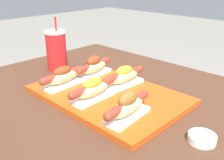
{
  "coord_description": "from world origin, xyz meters",
  "views": [
    {
      "loc": [
        0.62,
        -0.6,
        1.08
      ],
      "look_at": [
        0.04,
        -0.01,
        0.74
      ],
      "focal_mm": 42.0,
      "sensor_mm": 36.0,
      "label": 1
    }
  ],
  "objects_px": {
    "serving_tray": "(108,95)",
    "hot_dog_4": "(124,76)",
    "hot_dog_0": "(63,77)",
    "hot_dog_3": "(94,67)",
    "drink_cup": "(56,51)",
    "sauce_bowl": "(202,138)",
    "hot_dog_1": "(93,89)",
    "hot_dog_2": "(128,106)"
  },
  "relations": [
    {
      "from": "hot_dog_0",
      "to": "drink_cup",
      "type": "xyz_separation_m",
      "value": [
        -0.2,
        0.11,
        0.04
      ]
    },
    {
      "from": "hot_dog_2",
      "to": "serving_tray",
      "type": "bearing_deg",
      "value": 153.04
    },
    {
      "from": "hot_dog_3",
      "to": "hot_dog_4",
      "type": "height_order",
      "value": "hot_dog_3"
    },
    {
      "from": "hot_dog_2",
      "to": "sauce_bowl",
      "type": "height_order",
      "value": "hot_dog_2"
    },
    {
      "from": "hot_dog_3",
      "to": "hot_dog_4",
      "type": "relative_size",
      "value": 0.99
    },
    {
      "from": "serving_tray",
      "to": "drink_cup",
      "type": "distance_m",
      "value": 0.37
    },
    {
      "from": "hot_dog_2",
      "to": "hot_dog_3",
      "type": "bearing_deg",
      "value": 153.2
    },
    {
      "from": "hot_dog_2",
      "to": "drink_cup",
      "type": "height_order",
      "value": "drink_cup"
    },
    {
      "from": "hot_dog_4",
      "to": "hot_dog_1",
      "type": "bearing_deg",
      "value": -88.2
    },
    {
      "from": "hot_dog_2",
      "to": "hot_dog_1",
      "type": "bearing_deg",
      "value": 176.05
    },
    {
      "from": "serving_tray",
      "to": "sauce_bowl",
      "type": "distance_m",
      "value": 0.35
    },
    {
      "from": "hot_dog_0",
      "to": "hot_dog_1",
      "type": "xyz_separation_m",
      "value": [
        0.16,
        0.0,
        -0.0
      ]
    },
    {
      "from": "drink_cup",
      "to": "hot_dog_2",
      "type": "bearing_deg",
      "value": -13.27
    },
    {
      "from": "hot_dog_4",
      "to": "hot_dog_3",
      "type": "bearing_deg",
      "value": -177.57
    },
    {
      "from": "serving_tray",
      "to": "hot_dog_1",
      "type": "relative_size",
      "value": 2.6
    },
    {
      "from": "hot_dog_1",
      "to": "serving_tray",
      "type": "bearing_deg",
      "value": 91.29
    },
    {
      "from": "hot_dog_0",
      "to": "drink_cup",
      "type": "height_order",
      "value": "drink_cup"
    },
    {
      "from": "hot_dog_3",
      "to": "hot_dog_4",
      "type": "xyz_separation_m",
      "value": [
        0.15,
        0.01,
        -0.0
      ]
    },
    {
      "from": "hot_dog_2",
      "to": "hot_dog_3",
      "type": "relative_size",
      "value": 1.01
    },
    {
      "from": "serving_tray",
      "to": "drink_cup",
      "type": "xyz_separation_m",
      "value": [
        -0.36,
        0.04,
        0.08
      ]
    },
    {
      "from": "hot_dog_0",
      "to": "hot_dog_4",
      "type": "height_order",
      "value": "same"
    },
    {
      "from": "hot_dog_4",
      "to": "sauce_bowl",
      "type": "height_order",
      "value": "hot_dog_4"
    },
    {
      "from": "hot_dog_1",
      "to": "drink_cup",
      "type": "bearing_deg",
      "value": 162.81
    },
    {
      "from": "hot_dog_0",
      "to": "hot_dog_2",
      "type": "relative_size",
      "value": 1.0
    },
    {
      "from": "hot_dog_0",
      "to": "hot_dog_4",
      "type": "xyz_separation_m",
      "value": [
        0.15,
        0.16,
        -0.0
      ]
    },
    {
      "from": "hot_dog_0",
      "to": "hot_dog_4",
      "type": "bearing_deg",
      "value": 45.7
    },
    {
      "from": "hot_dog_1",
      "to": "hot_dog_2",
      "type": "distance_m",
      "value": 0.16
    },
    {
      "from": "serving_tray",
      "to": "hot_dog_4",
      "type": "xyz_separation_m",
      "value": [
        -0.0,
        0.09,
        0.04
      ]
    },
    {
      "from": "serving_tray",
      "to": "hot_dog_4",
      "type": "bearing_deg",
      "value": 92.22
    },
    {
      "from": "hot_dog_4",
      "to": "serving_tray",
      "type": "bearing_deg",
      "value": -87.78
    },
    {
      "from": "hot_dog_1",
      "to": "hot_dog_0",
      "type": "bearing_deg",
      "value": -179.33
    },
    {
      "from": "serving_tray",
      "to": "sauce_bowl",
      "type": "xyz_separation_m",
      "value": [
        0.35,
        -0.02,
        0.0
      ]
    },
    {
      "from": "hot_dog_1",
      "to": "drink_cup",
      "type": "height_order",
      "value": "drink_cup"
    },
    {
      "from": "hot_dog_1",
      "to": "hot_dog_3",
      "type": "xyz_separation_m",
      "value": [
        -0.16,
        0.15,
        0.0
      ]
    },
    {
      "from": "hot_dog_3",
      "to": "drink_cup",
      "type": "xyz_separation_m",
      "value": [
        -0.2,
        -0.04,
        0.03
      ]
    },
    {
      "from": "serving_tray",
      "to": "hot_dog_4",
      "type": "height_order",
      "value": "hot_dog_4"
    },
    {
      "from": "hot_dog_0",
      "to": "serving_tray",
      "type": "bearing_deg",
      "value": 24.65
    },
    {
      "from": "hot_dog_0",
      "to": "hot_dog_3",
      "type": "height_order",
      "value": "hot_dog_3"
    },
    {
      "from": "sauce_bowl",
      "to": "drink_cup",
      "type": "relative_size",
      "value": 0.3
    },
    {
      "from": "serving_tray",
      "to": "hot_dog_0",
      "type": "relative_size",
      "value": 2.6
    },
    {
      "from": "hot_dog_1",
      "to": "drink_cup",
      "type": "distance_m",
      "value": 0.38
    },
    {
      "from": "hot_dog_0",
      "to": "hot_dog_3",
      "type": "relative_size",
      "value": 1.01
    }
  ]
}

